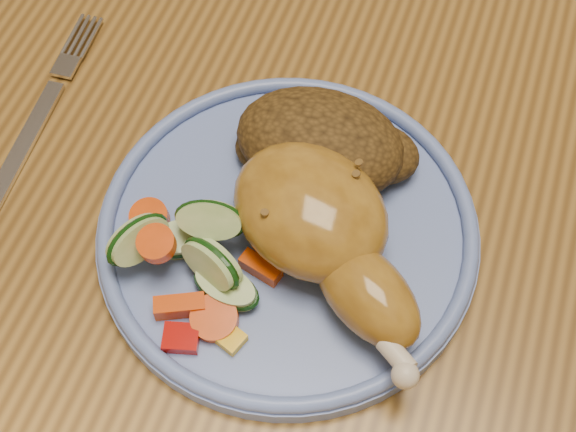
% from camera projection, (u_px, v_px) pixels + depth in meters
% --- Properties ---
extents(ground, '(4.00, 4.00, 0.00)m').
position_uv_depth(ground, '(369.00, 414.00, 1.21)').
color(ground, brown).
rests_on(ground, ground).
extents(dining_table, '(0.90, 1.40, 0.75)m').
position_uv_depth(dining_table, '(442.00, 167.00, 0.64)').
color(dining_table, brown).
rests_on(dining_table, ground).
extents(plate, '(0.24, 0.24, 0.01)m').
position_uv_depth(plate, '(288.00, 233.00, 0.51)').
color(plate, '#5D74B7').
rests_on(plate, dining_table).
extents(plate_rim, '(0.24, 0.24, 0.01)m').
position_uv_depth(plate_rim, '(288.00, 224.00, 0.50)').
color(plate_rim, '#5D74B7').
rests_on(plate_rim, plate).
extents(chicken_leg, '(0.16, 0.15, 0.05)m').
position_uv_depth(chicken_leg, '(324.00, 230.00, 0.47)').
color(chicken_leg, '#A57322').
rests_on(chicken_leg, plate).
extents(rice_pilaf, '(0.12, 0.08, 0.05)m').
position_uv_depth(rice_pilaf, '(324.00, 144.00, 0.51)').
color(rice_pilaf, '#4A3212').
rests_on(rice_pilaf, plate).
extents(vegetable_pile, '(0.11, 0.10, 0.05)m').
position_uv_depth(vegetable_pile, '(192.00, 257.00, 0.47)').
color(vegetable_pile, '#A50A05').
rests_on(vegetable_pile, plate).
extents(fork, '(0.02, 0.15, 0.00)m').
position_uv_depth(fork, '(41.00, 114.00, 0.56)').
color(fork, silver).
rests_on(fork, dining_table).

